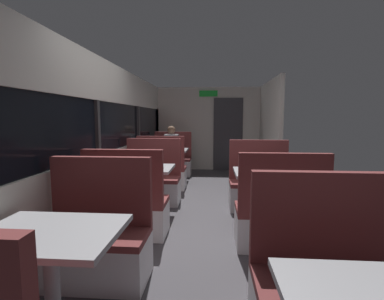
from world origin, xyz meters
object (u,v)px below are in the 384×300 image
object	(u,v)px
bench_mid_window_facing_entry	(152,184)
bench_rear_aisle_facing_entry	(259,188)
bench_mid_window_facing_end	(128,210)
seated_passenger	(172,155)
bench_rear_aisle_facing_end	(279,219)
bench_far_window_facing_end	(162,173)
dining_table_near_window	(50,245)
dining_table_mid_window	(142,174)
dining_table_rear_aisle	(268,179)
bench_far_window_facing_entry	(172,162)
dining_table_far_window	(168,154)
bench_near_window_facing_entry	(96,244)
bench_front_aisle_facing_entry	(327,294)

from	to	relation	value
bench_mid_window_facing_entry	bench_rear_aisle_facing_entry	world-z (taller)	same
bench_mid_window_facing_end	seated_passenger	size ratio (longest dim) A/B	0.87
bench_mid_window_facing_entry	bench_rear_aisle_facing_end	xyz separation A→B (m)	(1.79, -1.60, 0.00)
bench_far_window_facing_end	dining_table_near_window	bearing A→B (deg)	-90.00
bench_mid_window_facing_entry	seated_passenger	size ratio (longest dim) A/B	0.87
dining_table_mid_window	bench_rear_aisle_facing_end	size ratio (longest dim) A/B	0.82
bench_far_window_facing_end	dining_table_rear_aisle	bearing A→B (deg)	-46.07
bench_mid_window_facing_entry	bench_far_window_facing_entry	world-z (taller)	same
bench_rear_aisle_facing_end	dining_table_mid_window	bearing A→B (deg)	153.32
bench_mid_window_facing_end	dining_table_far_window	distance (m)	3.07
bench_mid_window_facing_end	seated_passenger	distance (m)	3.69
bench_mid_window_facing_entry	dining_table_far_window	bearing A→B (deg)	90.00
bench_rear_aisle_facing_entry	dining_table_near_window	bearing A→B (deg)	-122.07
dining_table_mid_window	bench_far_window_facing_end	world-z (taller)	bench_far_window_facing_end
bench_far_window_facing_end	seated_passenger	world-z (taller)	seated_passenger
dining_table_near_window	bench_far_window_facing_end	world-z (taller)	bench_far_window_facing_end
bench_near_window_facing_entry	bench_far_window_facing_end	distance (m)	3.32
dining_table_mid_window	bench_mid_window_facing_end	distance (m)	0.77
bench_far_window_facing_end	bench_rear_aisle_facing_entry	xyz separation A→B (m)	(1.79, -1.16, 0.00)
bench_mid_window_facing_entry	bench_mid_window_facing_end	bearing A→B (deg)	-90.00
bench_front_aisle_facing_entry	bench_rear_aisle_facing_entry	xyz separation A→B (m)	(0.00, 2.76, 0.00)
dining_table_rear_aisle	seated_passenger	size ratio (longest dim) A/B	0.71
dining_table_far_window	bench_mid_window_facing_end	bearing A→B (deg)	-90.00
bench_rear_aisle_facing_end	bench_rear_aisle_facing_entry	size ratio (longest dim) A/B	1.00
bench_near_window_facing_entry	bench_mid_window_facing_end	xyz separation A→B (m)	(0.00, 0.96, 0.00)
bench_near_window_facing_entry	dining_table_rear_aisle	distance (m)	2.33
bench_mid_window_facing_entry	bench_far_window_facing_entry	size ratio (longest dim) A/B	1.00
bench_front_aisle_facing_entry	dining_table_near_window	bearing A→B (deg)	-176.82
bench_front_aisle_facing_entry	bench_rear_aisle_facing_end	xyz separation A→B (m)	(0.00, 1.36, 0.00)
dining_table_far_window	dining_table_mid_window	bearing A→B (deg)	-90.00
bench_mid_window_facing_entry	dining_table_rear_aisle	bearing A→B (deg)	-26.68
dining_table_near_window	bench_mid_window_facing_end	bearing A→B (deg)	90.00
dining_table_far_window	bench_front_aisle_facing_entry	world-z (taller)	bench_front_aisle_facing_entry
dining_table_far_window	bench_rear_aisle_facing_entry	world-z (taller)	bench_rear_aisle_facing_entry
dining_table_near_window	bench_mid_window_facing_end	distance (m)	1.69
dining_table_mid_window	dining_table_rear_aisle	size ratio (longest dim) A/B	1.00
bench_mid_window_facing_entry	bench_rear_aisle_facing_entry	xyz separation A→B (m)	(1.79, -0.20, 0.00)
bench_near_window_facing_entry	bench_rear_aisle_facing_entry	xyz separation A→B (m)	(1.79, 2.16, 0.00)
seated_passenger	dining_table_near_window	bearing A→B (deg)	-90.00
dining_table_rear_aisle	bench_rear_aisle_facing_entry	xyz separation A→B (m)	(0.00, 0.70, -0.31)
bench_rear_aisle_facing_entry	dining_table_rear_aisle	bearing A→B (deg)	-90.00
bench_far_window_facing_end	bench_far_window_facing_entry	size ratio (longest dim) A/B	1.00
bench_front_aisle_facing_entry	bench_mid_window_facing_end	bearing A→B (deg)	138.95
bench_rear_aisle_facing_end	seated_passenger	size ratio (longest dim) A/B	0.87
dining_table_near_window	bench_mid_window_facing_end	xyz separation A→B (m)	(0.00, 1.66, -0.31)
bench_front_aisle_facing_entry	bench_rear_aisle_facing_entry	bearing A→B (deg)	90.00
dining_table_near_window	bench_rear_aisle_facing_end	world-z (taller)	bench_rear_aisle_facing_end
bench_near_window_facing_entry	dining_table_far_window	distance (m)	4.03
bench_mid_window_facing_entry	bench_far_window_facing_end	bearing A→B (deg)	90.00
dining_table_near_window	bench_mid_window_facing_end	size ratio (longest dim) A/B	0.82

